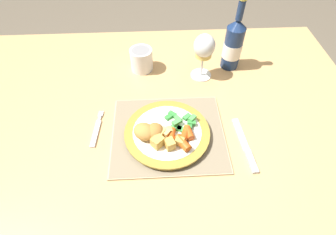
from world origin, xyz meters
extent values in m
plane|color=brown|center=(0.00, 0.00, 0.00)|extent=(6.00, 6.00, 0.00)
cube|color=tan|center=(0.00, 0.00, 0.72)|extent=(1.33, 0.92, 0.04)
cube|color=tan|center=(-0.61, 0.40, 0.35)|extent=(0.06, 0.06, 0.70)
cube|color=tan|center=(0.61, 0.40, 0.35)|extent=(0.06, 0.06, 0.70)
cube|color=tan|center=(0.02, -0.10, 0.74)|extent=(0.32, 0.28, 0.01)
cube|color=#807259|center=(0.02, -0.10, 0.75)|extent=(0.32, 0.28, 0.00)
cylinder|color=white|center=(0.02, -0.11, 0.75)|extent=(0.20, 0.20, 0.01)
cylinder|color=olive|center=(0.02, -0.11, 0.76)|extent=(0.24, 0.24, 0.01)
cylinder|color=white|center=(0.02, -0.11, 0.77)|extent=(0.19, 0.19, 0.00)
ellipsoid|color=#A87033|center=(-0.01, -0.12, 0.79)|extent=(0.07, 0.07, 0.04)
ellipsoid|color=#B77F3D|center=(-0.04, -0.12, 0.79)|extent=(0.08, 0.08, 0.04)
cube|color=green|center=(0.06, -0.11, 0.77)|extent=(0.03, 0.03, 0.01)
cube|color=green|center=(0.04, -0.11, 0.77)|extent=(0.02, 0.02, 0.01)
cube|color=#338438|center=(0.09, -0.09, 0.78)|extent=(0.02, 0.02, 0.01)
cube|color=#4CA84C|center=(0.05, -0.09, 0.78)|extent=(0.03, 0.03, 0.01)
cube|color=#338438|center=(0.05, -0.10, 0.77)|extent=(0.03, 0.02, 0.01)
cube|color=#338438|center=(0.09, -0.10, 0.77)|extent=(0.02, 0.03, 0.01)
cube|color=#4CA84C|center=(0.05, -0.07, 0.77)|extent=(0.02, 0.03, 0.01)
cube|color=#4CA84C|center=(0.10, -0.08, 0.78)|extent=(0.03, 0.03, 0.01)
cube|color=#338438|center=(0.03, -0.06, 0.77)|extent=(0.03, 0.03, 0.01)
cube|color=#338438|center=(0.04, -0.05, 0.77)|extent=(0.03, 0.03, 0.01)
cube|color=green|center=(0.08, -0.06, 0.77)|extent=(0.03, 0.03, 0.01)
cylinder|color=#CC5119|center=(0.03, -0.14, 0.78)|extent=(0.03, 0.05, 0.02)
cylinder|color=orange|center=(0.07, -0.12, 0.78)|extent=(0.03, 0.04, 0.02)
cylinder|color=#CC5119|center=(0.06, -0.16, 0.78)|extent=(0.05, 0.05, 0.02)
cylinder|color=#CC5119|center=(0.07, -0.14, 0.78)|extent=(0.03, 0.04, 0.02)
cylinder|color=#CC5119|center=(0.08, -0.13, 0.78)|extent=(0.03, 0.04, 0.02)
cube|color=silver|center=(-0.19, -0.09, 0.74)|extent=(0.02, 0.10, 0.01)
cube|color=silver|center=(-0.18, -0.03, 0.74)|extent=(0.01, 0.02, 0.01)
cube|color=silver|center=(-0.17, -0.01, 0.74)|extent=(0.00, 0.02, 0.00)
cube|color=silver|center=(-0.18, -0.01, 0.74)|extent=(0.00, 0.02, 0.00)
cube|color=silver|center=(-0.18, -0.01, 0.74)|extent=(0.00, 0.02, 0.00)
cube|color=silver|center=(-0.19, -0.01, 0.74)|extent=(0.00, 0.02, 0.00)
cube|color=silver|center=(0.23, -0.11, 0.74)|extent=(0.03, 0.12, 0.00)
cube|color=#B2B2B7|center=(0.24, -0.21, 0.74)|extent=(0.02, 0.07, 0.01)
cylinder|color=silver|center=(0.16, 0.16, 0.74)|extent=(0.07, 0.07, 0.00)
cylinder|color=silver|center=(0.16, 0.16, 0.78)|extent=(0.01, 0.01, 0.08)
ellipsoid|color=silver|center=(0.16, 0.16, 0.86)|extent=(0.07, 0.07, 0.08)
cylinder|color=#EACC66|center=(0.16, 0.16, 0.84)|extent=(0.05, 0.05, 0.04)
cylinder|color=navy|center=(0.27, 0.21, 0.82)|extent=(0.06, 0.06, 0.15)
cone|color=navy|center=(0.27, 0.21, 0.91)|extent=(0.06, 0.06, 0.03)
cylinder|color=navy|center=(0.27, 0.21, 0.95)|extent=(0.02, 0.02, 0.06)
cylinder|color=white|center=(0.27, 0.21, 0.81)|extent=(0.07, 0.07, 0.05)
cube|color=#DBB256|center=(0.03, -0.12, 0.78)|extent=(0.02, 0.02, 0.02)
cube|color=gold|center=(-0.01, -0.16, 0.78)|extent=(0.04, 0.04, 0.03)
cube|color=gold|center=(0.03, -0.16, 0.78)|extent=(0.03, 0.03, 0.03)
cube|color=gold|center=(0.05, -0.16, 0.78)|extent=(0.03, 0.03, 0.02)
cube|color=#E5BC66|center=(0.01, -0.13, 0.78)|extent=(0.03, 0.03, 0.03)
cube|color=#DBB256|center=(0.00, -0.13, 0.78)|extent=(0.03, 0.04, 0.03)
cylinder|color=white|center=(-0.05, 0.20, 0.78)|extent=(0.08, 0.08, 0.08)
cylinder|color=gray|center=(-0.05, 0.20, 0.82)|extent=(0.06, 0.06, 0.01)
camera|label=1|loc=(0.00, -0.56, 1.35)|focal=28.00mm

